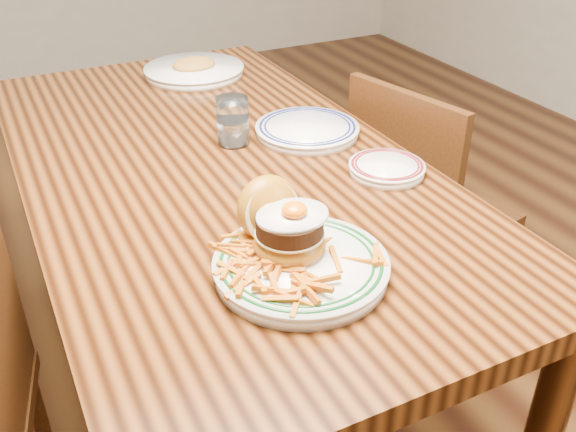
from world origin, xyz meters
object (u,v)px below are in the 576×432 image
chair_right (420,210)px  main_plate (295,250)px  side_plate (387,168)px  table (218,193)px

chair_right → main_plate: bearing=22.5°
main_plate → side_plate: 0.41m
table → main_plate: main_plate is taller
table → side_plate: 0.40m
table → side_plate: side_plate is taller
chair_right → side_plate: chair_right is taller
chair_right → main_plate: size_ratio=2.65×
chair_right → side_plate: 0.51m
side_plate → main_plate: bearing=-151.8°
table → chair_right: size_ratio=1.92×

